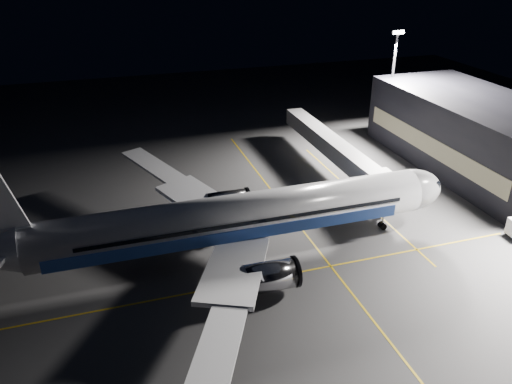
{
  "coord_description": "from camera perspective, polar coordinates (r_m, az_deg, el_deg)",
  "views": [
    {
      "loc": [
        -13.66,
        -50.71,
        34.77
      ],
      "look_at": [
        3.84,
        4.36,
        6.0
      ],
      "focal_mm": 35.0,
      "sensor_mm": 36.0,
      "label": 1
    }
  ],
  "objects": [
    {
      "name": "baggage_tug",
      "position": [
        72.68,
        -3.24,
        -1.36
      ],
      "size": [
        2.79,
        2.29,
        1.95
      ],
      "rotation": [
        0.0,
        0.0,
        -0.06
      ],
      "color": "black",
      "rests_on": "ground"
    },
    {
      "name": "guide_line_cross",
      "position": [
        58.26,
        -0.52,
        -10.17
      ],
      "size": [
        70.0,
        0.25,
        0.01
      ],
      "primitive_type": "cube",
      "color": "gold",
      "rests_on": "ground"
    },
    {
      "name": "safety_cone_b",
      "position": [
        65.55,
        -5.6,
        -5.41
      ],
      "size": [
        0.39,
        0.39,
        0.58
      ],
      "primitive_type": "cone",
      "color": "orange",
      "rests_on": "ground"
    },
    {
      "name": "floodlight_mast_north",
      "position": [
        101.1,
        15.35,
        12.75
      ],
      "size": [
        2.4,
        0.68,
        20.7
      ],
      "color": "#59595E",
      "rests_on": "ground"
    },
    {
      "name": "airliner",
      "position": [
        60.06,
        -3.22,
        -3.12
      ],
      "size": [
        61.48,
        54.22,
        16.64
      ],
      "color": "silver",
      "rests_on": "ground"
    },
    {
      "name": "ground",
      "position": [
        62.99,
        -2.14,
        -7.06
      ],
      "size": [
        200.0,
        200.0,
        0.0
      ],
      "primitive_type": "plane",
      "color": "#4C4C4F",
      "rests_on": "ground"
    },
    {
      "name": "safety_cone_a",
      "position": [
        75.85,
        -0.84,
        -0.58
      ],
      "size": [
        0.38,
        0.38,
        0.58
      ],
      "primitive_type": "cone",
      "color": "orange",
      "rests_on": "ground"
    },
    {
      "name": "guide_line_main",
      "position": [
        65.88,
        6.3,
        -5.57
      ],
      "size": [
        0.25,
        80.0,
        0.01
      ],
      "primitive_type": "cube",
      "color": "gold",
      "rests_on": "ground"
    },
    {
      "name": "guide_line_side",
      "position": [
        78.53,
        11.46,
        -0.38
      ],
      "size": [
        0.25,
        40.0,
        0.01
      ],
      "primitive_type": "cube",
      "color": "gold",
      "rests_on": "ground"
    },
    {
      "name": "jet_bridge",
      "position": [
        83.14,
        9.14,
        4.83
      ],
      "size": [
        3.6,
        34.4,
        6.3
      ],
      "color": "#B2B2B7",
      "rests_on": "ground"
    },
    {
      "name": "safety_cone_c",
      "position": [
        68.42,
        -5.04,
        -3.88
      ],
      "size": [
        0.42,
        0.42,
        0.64
      ],
      "primitive_type": "cone",
      "color": "orange",
      "rests_on": "ground"
    },
    {
      "name": "terminal",
      "position": [
        92.59,
        23.86,
        6.06
      ],
      "size": [
        18.12,
        40.0,
        12.0
      ],
      "color": "black",
      "rests_on": "ground"
    }
  ]
}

